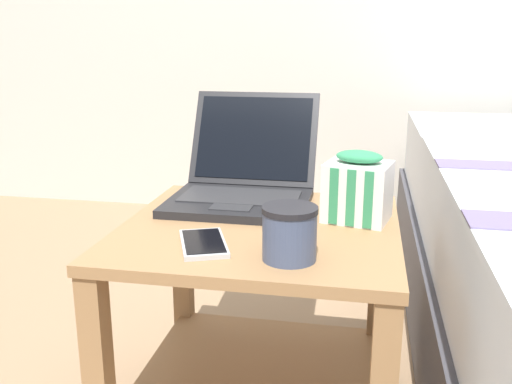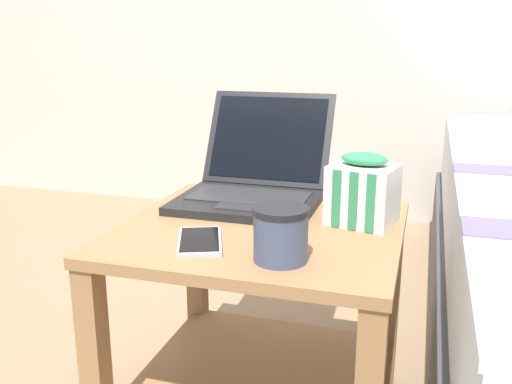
# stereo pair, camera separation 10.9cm
# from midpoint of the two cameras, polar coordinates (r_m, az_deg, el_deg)

# --- Properties ---
(bedside_table) EXTENTS (0.55, 0.54, 0.47)m
(bedside_table) POSITION_cam_midpoint_polar(r_m,az_deg,el_deg) (1.22, -2.24, -10.86)
(bedside_table) COLOR #997047
(bedside_table) RESTS_ON ground_plane
(laptop) EXTENTS (0.31, 0.37, 0.23)m
(laptop) POSITION_cam_midpoint_polar(r_m,az_deg,el_deg) (1.32, -3.57, 1.19)
(laptop) COLOR black
(laptop) RESTS_ON bedside_table
(mug_front_left) EXTENTS (0.10, 0.13, 0.09)m
(mug_front_left) POSITION_cam_midpoint_polar(r_m,az_deg,el_deg) (0.96, 0.10, -3.84)
(mug_front_left) COLOR #3F4C6B
(mug_front_left) RESTS_ON bedside_table
(snack_bag) EXTENTS (0.15, 0.13, 0.15)m
(snack_bag) POSITION_cam_midpoint_polar(r_m,az_deg,el_deg) (1.18, 7.55, 0.30)
(snack_bag) COLOR white
(snack_bag) RESTS_ON bedside_table
(cell_phone) EXTENTS (0.13, 0.16, 0.01)m
(cell_phone) POSITION_cam_midpoint_polar(r_m,az_deg,el_deg) (1.05, -8.28, -5.15)
(cell_phone) COLOR #B7BABC
(cell_phone) RESTS_ON bedside_table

